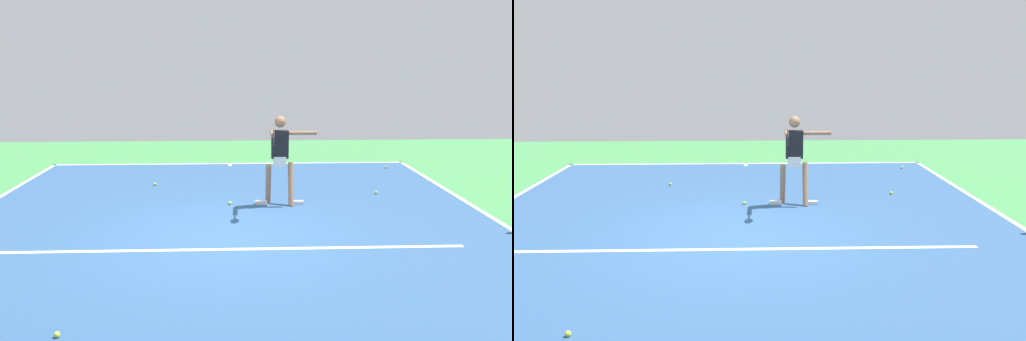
# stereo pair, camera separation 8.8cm
# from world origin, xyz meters

# --- Properties ---
(ground_plane) EXTENTS (21.00, 21.00, 0.00)m
(ground_plane) POSITION_xyz_m (0.00, 0.00, 0.00)
(ground_plane) COLOR #428E4C
(court_surface) EXTENTS (9.91, 12.43, 0.00)m
(court_surface) POSITION_xyz_m (0.00, 0.00, 0.00)
(court_surface) COLOR #2D5484
(court_surface) RESTS_ON ground_plane
(court_line_baseline_near) EXTENTS (9.91, 0.10, 0.01)m
(court_line_baseline_near) POSITION_xyz_m (0.00, -6.17, 0.00)
(court_line_baseline_near) COLOR white
(court_line_baseline_near) RESTS_ON ground_plane
(court_line_service) EXTENTS (7.43, 0.10, 0.01)m
(court_line_service) POSITION_xyz_m (0.00, 0.71, 0.00)
(court_line_service) COLOR white
(court_line_service) RESTS_ON ground_plane
(court_line_centre_mark) EXTENTS (0.10, 0.30, 0.01)m
(court_line_centre_mark) POSITION_xyz_m (0.00, -5.97, 0.00)
(court_line_centre_mark) COLOR white
(court_line_centre_mark) RESTS_ON ground_plane
(tennis_player) EXTENTS (1.22, 1.25, 1.81)m
(tennis_player) POSITION_xyz_m (-1.03, -1.82, 1.04)
(tennis_player) COLOR #9E7051
(tennis_player) RESTS_ON ground_plane
(tennis_ball_near_player) EXTENTS (0.07, 0.07, 0.07)m
(tennis_ball_near_player) POSITION_xyz_m (1.76, 3.26, 0.03)
(tennis_ball_near_player) COLOR #C6E53D
(tennis_ball_near_player) RESTS_ON ground_plane
(tennis_ball_far_corner) EXTENTS (0.07, 0.07, 0.07)m
(tennis_ball_far_corner) POSITION_xyz_m (-4.22, -5.33, 0.03)
(tennis_ball_far_corner) COLOR #CCE033
(tennis_ball_far_corner) RESTS_ON ground_plane
(tennis_ball_by_baseline) EXTENTS (0.07, 0.07, 0.07)m
(tennis_ball_by_baseline) POSITION_xyz_m (-0.03, -1.86, 0.03)
(tennis_ball_by_baseline) COLOR #CCE033
(tennis_ball_by_baseline) RESTS_ON ground_plane
(tennis_ball_centre_court) EXTENTS (0.07, 0.07, 0.07)m
(tennis_ball_centre_court) POSITION_xyz_m (1.74, -3.59, 0.03)
(tennis_ball_centre_court) COLOR #CCE033
(tennis_ball_centre_court) RESTS_ON ground_plane
(tennis_ball_by_sideline) EXTENTS (0.07, 0.07, 0.07)m
(tennis_ball_by_sideline) POSITION_xyz_m (-3.22, -2.59, 0.03)
(tennis_ball_by_sideline) COLOR #CCE033
(tennis_ball_by_sideline) RESTS_ON ground_plane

